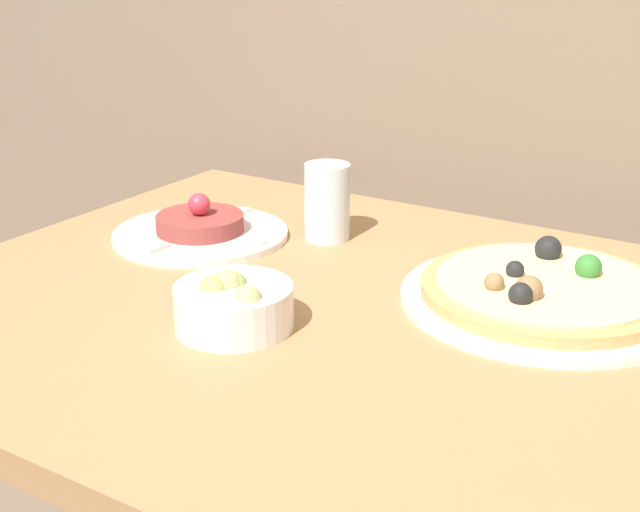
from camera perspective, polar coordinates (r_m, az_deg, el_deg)
name	(u,v)px	position (r m, az deg, el deg)	size (l,w,h in m)	color
dining_table	(329,391)	(1.14, 0.59, -8.66)	(1.05, 0.85, 0.79)	#AD7F51
pizza_plate	(545,292)	(1.12, 14.21, -2.24)	(0.35, 0.35, 0.06)	white
tartare_plate	(200,229)	(1.33, -7.67, 1.72)	(0.26, 0.26, 0.07)	white
small_bowl	(233,305)	(1.02, -5.57, -3.11)	(0.14, 0.14, 0.07)	white
drinking_glass	(327,202)	(1.30, 0.46, 3.49)	(0.07, 0.07, 0.11)	silver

